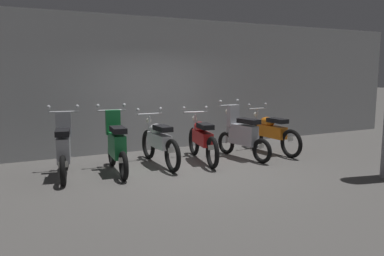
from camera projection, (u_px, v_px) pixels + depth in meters
name	position (u px, v px, depth m)	size (l,w,h in m)	color
ground_plane	(196.00, 170.00, 7.53)	(80.00, 80.00, 0.00)	#565451
back_wall	(151.00, 84.00, 9.47)	(16.00, 0.30, 3.23)	#9EA0A3
motorbike_slot_0	(64.00, 148.00, 7.01)	(0.58, 1.67, 1.29)	black
motorbike_slot_1	(117.00, 145.00, 7.31)	(0.59, 1.68, 1.29)	black
motorbike_slot_2	(159.00, 141.00, 7.91)	(0.59, 1.95, 1.15)	black
motorbike_slot_3	(202.00, 139.00, 8.24)	(0.60, 1.94, 1.15)	black
motorbike_slot_4	(242.00, 135.00, 8.53)	(0.58, 1.67, 1.29)	black
motorbike_slot_5	(271.00, 132.00, 9.13)	(0.59, 1.95, 1.15)	black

